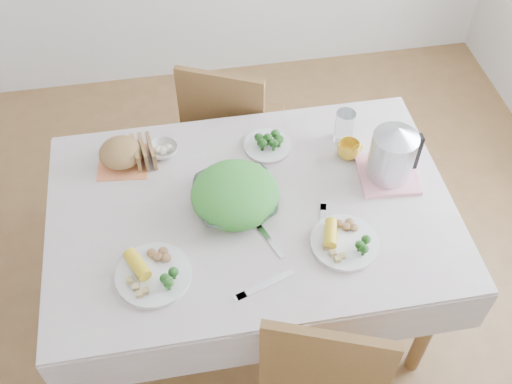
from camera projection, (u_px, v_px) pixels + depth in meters
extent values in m
plane|color=brown|center=(253.00, 309.00, 2.80)|extent=(3.60, 3.60, 0.00)
cube|color=brown|center=(252.00, 264.00, 2.52)|extent=(1.40, 0.90, 0.75)
cube|color=beige|center=(252.00, 208.00, 2.23)|extent=(1.50, 1.00, 0.01)
cube|color=brown|center=(234.00, 124.00, 2.94)|extent=(0.55, 0.55, 0.91)
imported|color=white|center=(235.00, 199.00, 2.20)|extent=(0.32, 0.32, 0.08)
cylinder|color=white|center=(154.00, 275.00, 2.02)|extent=(0.28, 0.28, 0.02)
cylinder|color=white|center=(344.00, 243.00, 2.10)|extent=(0.34, 0.34, 0.02)
cylinder|color=beige|center=(268.00, 146.00, 2.42)|extent=(0.20, 0.20, 0.02)
cube|color=#EC824B|center=(123.00, 162.00, 2.37)|extent=(0.21, 0.21, 0.00)
ellipsoid|color=olive|center=(121.00, 152.00, 2.33)|extent=(0.21, 0.21, 0.10)
imported|color=white|center=(163.00, 150.00, 2.39)|extent=(0.14, 0.14, 0.04)
imported|color=yellow|center=(349.00, 150.00, 2.36)|extent=(0.12, 0.12, 0.07)
cylinder|color=white|center=(344.00, 129.00, 2.40)|extent=(0.09, 0.09, 0.15)
cube|color=pink|center=(387.00, 174.00, 2.32)|extent=(0.24, 0.24, 0.02)
cylinder|color=#B2B5BA|center=(392.00, 154.00, 2.23)|extent=(0.23, 0.23, 0.24)
cube|color=silver|center=(269.00, 240.00, 2.12)|extent=(0.09, 0.17, 0.00)
cube|color=silver|center=(322.00, 225.00, 2.17)|extent=(0.08, 0.20, 0.00)
cube|color=silver|center=(265.00, 285.00, 2.00)|extent=(0.21, 0.09, 0.00)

